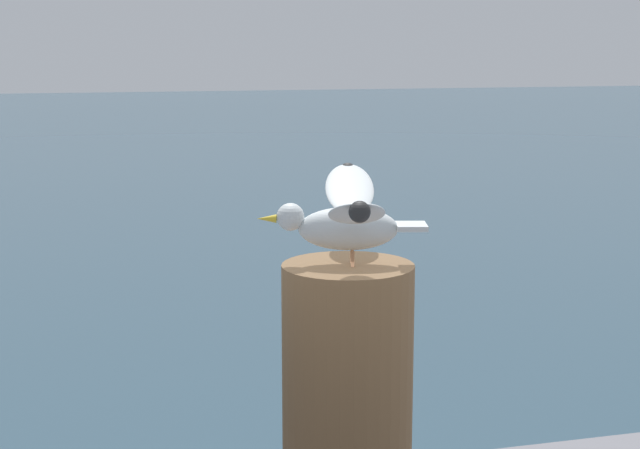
{
  "coord_description": "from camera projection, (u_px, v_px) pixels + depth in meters",
  "views": [
    {
      "loc": [
        -1.39,
        -2.71,
        2.99
      ],
      "look_at": [
        -0.75,
        -0.34,
        2.54
      ],
      "focal_mm": 55.17,
      "sensor_mm": 36.0,
      "label": 1
    }
  ],
  "objects": [
    {
      "name": "mooring_post",
      "position": [
        347.0,
        423.0,
        2.34
      ],
      "size": [
        0.31,
        0.31,
        0.77
      ],
      "primitive_type": "cylinder",
      "color": "#4C3823",
      "rests_on": "harbor_quay"
    },
    {
      "name": "seagull",
      "position": [
        347.0,
        216.0,
        2.25
      ],
      "size": [
        0.39,
        0.65,
        0.2
      ],
      "color": "tan",
      "rests_on": "mooring_post"
    }
  ]
}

